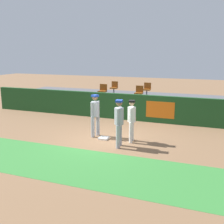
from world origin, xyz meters
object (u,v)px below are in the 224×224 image
first_base (104,138)px  seat_front_left (103,90)px  seat_back_center (147,88)px  seat_front_center (139,92)px  player_fielder_home (132,118)px  player_runner_visitor (95,113)px  seat_back_left (114,87)px  player_coach_visitor (119,120)px

first_base → seat_front_left: (-2.21, 5.15, 1.35)m
seat_back_center → seat_front_center: same height
player_fielder_home → seat_front_center: bearing=-175.7°
seat_back_center → seat_front_center: bearing=-91.5°
seat_back_center → seat_front_left: size_ratio=1.00×
player_runner_visitor → seat_front_left: size_ratio=2.23×
player_fielder_home → player_runner_visitor: size_ratio=0.94×
seat_back_left → player_runner_visitor: bearing=-76.5°
first_base → seat_back_left: 7.39m
seat_back_left → seat_back_center: bearing=0.0°
player_coach_visitor → seat_front_center: (-0.81, 5.84, 0.29)m
player_fielder_home → seat_back_center: player_fielder_home is taller
seat_back_center → seat_back_left: 2.30m
seat_back_center → seat_back_left: size_ratio=1.00×
player_runner_visitor → seat_front_left: bearing=-142.3°
player_fielder_home → seat_back_left: size_ratio=2.11×
first_base → player_runner_visitor: (-0.51, 0.26, 1.05)m
player_coach_visitor → seat_back_center: size_ratio=2.25×
seat_back_left → first_base: bearing=-73.0°
player_coach_visitor → seat_back_left: 8.24m
seat_front_center → seat_front_left: bearing=180.0°
first_base → seat_back_left: size_ratio=0.48×
seat_back_center → seat_front_left: bearing=-143.0°
player_coach_visitor → seat_front_left: 6.65m
player_runner_visitor → seat_back_left: player_runner_visitor is taller
seat_front_left → player_coach_visitor: bearing=-61.6°
seat_back_center → seat_front_center: (-0.05, -1.80, -0.00)m
first_base → player_fielder_home: size_ratio=0.23×
first_base → player_fielder_home: 1.57m
player_runner_visitor → seat_front_center: size_ratio=2.23×
seat_front_left → seat_back_left: size_ratio=1.00×
player_coach_visitor → seat_back_center: player_coach_visitor is taller
first_base → seat_front_center: bearing=88.5°
first_base → seat_front_center: seat_front_center is taller
first_base → player_runner_visitor: bearing=153.2°
first_base → seat_back_center: 7.09m
player_coach_visitor → seat_front_left: (-3.16, 5.84, 0.29)m
player_runner_visitor → player_coach_visitor: player_coach_visitor is taller
player_runner_visitor → seat_back_center: (0.69, 6.70, 0.30)m
first_base → seat_back_left: seat_back_left is taller
player_fielder_home → seat_back_center: bearing=-179.2°
player_runner_visitor → player_fielder_home: bearing=103.9°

